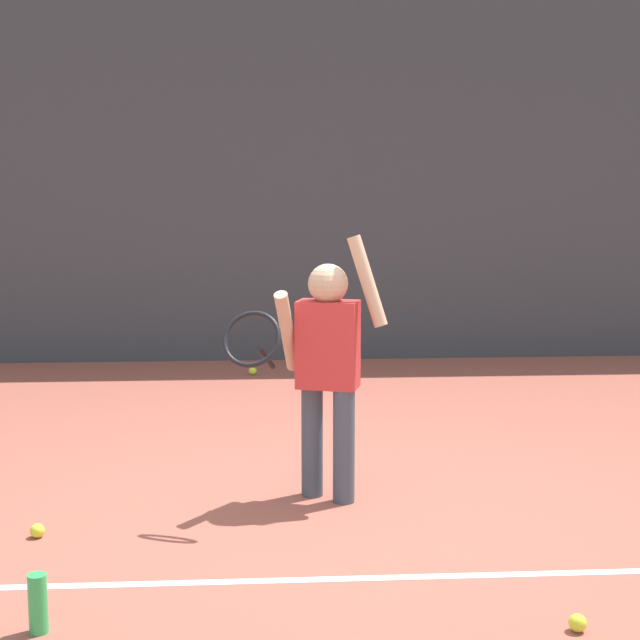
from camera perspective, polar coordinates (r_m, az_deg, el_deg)
ground_plane at (r=4.86m, az=0.43°, el=-11.22°), size 20.00×20.00×0.00m
court_line_baseline at (r=4.13m, az=1.23°, el=-14.89°), size 9.00×0.05×0.00m
back_fence_windscreen at (r=8.59m, az=-1.47°, el=9.01°), size 12.77×0.08×3.43m
fence_post_2 at (r=8.65m, az=-1.48°, el=9.50°), size 0.09×0.09×3.58m
tennis_player at (r=4.86m, az=0.29°, el=-2.32°), size 0.84×0.57×1.35m
water_bottle at (r=3.80m, az=-16.17°, el=-15.64°), size 0.07×0.07×0.22m
tennis_ball_1 at (r=8.07m, az=-3.96°, el=-2.99°), size 0.07×0.07×0.07m
tennis_ball_2 at (r=3.81m, az=14.83°, el=-16.75°), size 0.07×0.07×0.07m
tennis_ball_6 at (r=4.72m, az=-16.21°, el=-11.74°), size 0.07×0.07×0.07m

